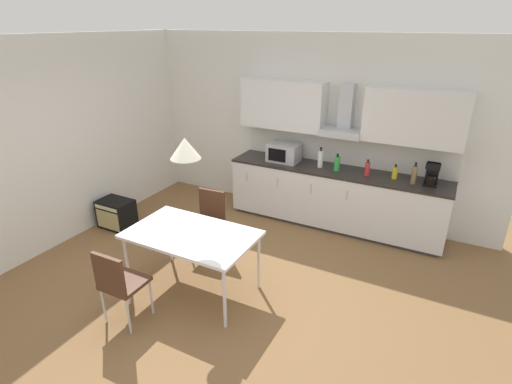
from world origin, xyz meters
name	(u,v)px	position (x,y,z in m)	size (l,w,h in m)	color
ground_plane	(217,287)	(0.00, 0.00, -0.01)	(7.64, 7.57, 0.02)	brown
wall_back	(302,126)	(0.00, 2.57, 1.40)	(6.11, 0.10, 2.80)	silver
wall_left	(50,146)	(-2.60, 0.00, 1.40)	(0.10, 6.05, 2.80)	silver
kitchen_counter	(334,197)	(0.72, 2.21, 0.46)	(3.25, 0.66, 0.91)	#333333
backsplash_tile	(344,149)	(0.72, 2.51, 1.14)	(3.23, 0.02, 0.47)	silver
upper_wall_cabinets	(344,111)	(0.72, 2.35, 1.75)	(3.23, 0.40, 0.73)	silver
microwave	(284,153)	(-0.14, 2.20, 1.05)	(0.48, 0.35, 0.28)	#ADADB2
coffee_maker	(432,174)	(2.01, 2.23, 1.06)	(0.18, 0.19, 0.30)	black
bottle_white	(320,159)	(0.46, 2.20, 1.04)	(0.08, 0.08, 0.31)	white
bottle_brown	(414,175)	(1.80, 2.16, 1.04)	(0.07, 0.07, 0.30)	brown
bottle_red	(367,169)	(1.17, 2.17, 1.01)	(0.07, 0.07, 0.24)	red
bottle_yellow	(395,173)	(1.54, 2.23, 0.99)	(0.07, 0.07, 0.21)	yellow
bottle_green	(337,163)	(0.73, 2.17, 1.02)	(0.08, 0.08, 0.26)	green
dining_table	(191,237)	(-0.21, -0.15, 0.71)	(1.43, 0.88, 0.75)	white
chair_far_left	(209,216)	(-0.54, 0.67, 0.53)	(0.42, 0.42, 0.87)	#4C2D1E
chair_near_left	(118,280)	(-0.54, -0.97, 0.53)	(0.41, 0.41, 0.87)	#4C2D1E
guitar_amp	(116,214)	(-2.20, 0.58, 0.22)	(0.52, 0.37, 0.44)	black
pendant_lamp	(185,148)	(-0.21, -0.15, 1.74)	(0.32, 0.32, 0.22)	silver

